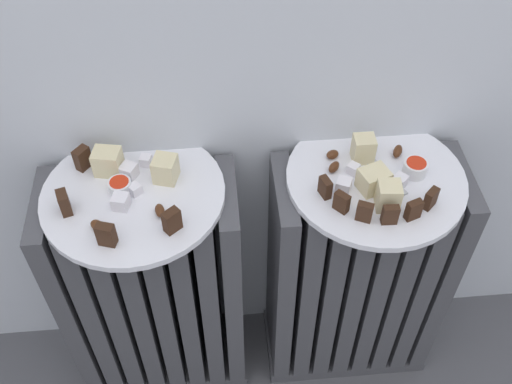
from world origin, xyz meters
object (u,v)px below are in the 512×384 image
(fork, at_px, (384,174))
(jam_bowl_left, at_px, (120,186))
(jam_bowl_right, at_px, (415,167))
(radiator_left, at_px, (155,292))
(radiator_right, at_px, (355,277))
(plate_left, at_px, (133,195))
(plate_right, at_px, (376,179))

(fork, bearing_deg, jam_bowl_left, 179.68)
(fork, bearing_deg, jam_bowl_right, -2.12)
(radiator_left, distance_m, radiator_right, 0.42)
(radiator_left, distance_m, plate_left, 0.30)
(plate_right, xyz_separation_m, jam_bowl_left, (-0.43, 0.01, 0.02))
(jam_bowl_left, xyz_separation_m, jam_bowl_right, (0.50, -0.00, 0.00))
(plate_left, relative_size, jam_bowl_left, 7.97)
(jam_bowl_left, bearing_deg, radiator_right, -0.72)
(jam_bowl_right, bearing_deg, fork, 177.88)
(plate_left, distance_m, plate_right, 0.42)
(radiator_right, relative_size, plate_right, 1.85)
(radiator_left, xyz_separation_m, radiator_right, (0.42, 0.00, 0.00))
(plate_right, height_order, jam_bowl_left, jam_bowl_left)
(radiator_left, height_order, plate_right, plate_right)
(radiator_right, xyz_separation_m, plate_right, (-0.00, -0.00, 0.30))
(jam_bowl_right, bearing_deg, plate_left, -179.88)
(plate_right, distance_m, fork, 0.02)
(plate_right, bearing_deg, radiator_left, 180.00)
(plate_left, height_order, jam_bowl_left, jam_bowl_left)
(fork, bearing_deg, radiator_right, -167.97)
(radiator_left, bearing_deg, plate_left, -63.43)
(jam_bowl_left, distance_m, jam_bowl_right, 0.50)
(radiator_left, height_order, fork, fork)
(plate_right, bearing_deg, fork, 12.03)
(radiator_right, height_order, jam_bowl_left, jam_bowl_left)
(plate_left, bearing_deg, radiator_left, 116.57)
(plate_right, distance_m, jam_bowl_left, 0.44)
(plate_left, xyz_separation_m, plate_right, (0.42, 0.00, 0.00))
(radiator_left, relative_size, plate_right, 1.85)
(jam_bowl_right, xyz_separation_m, fork, (-0.05, 0.00, -0.01))
(radiator_right, bearing_deg, fork, 12.03)
(radiator_left, distance_m, fork, 0.53)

